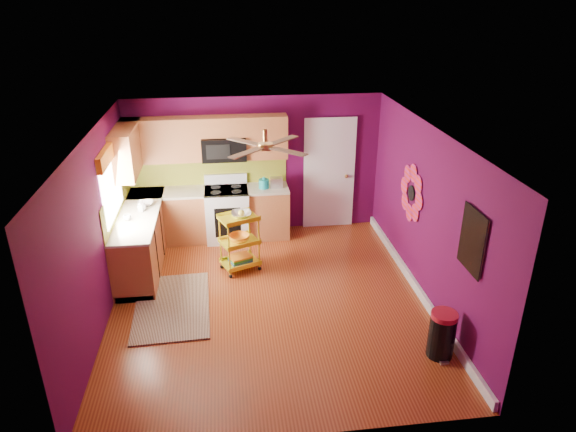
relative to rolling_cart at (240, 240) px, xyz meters
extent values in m
plane|color=maroon|center=(0.37, -0.98, -0.53)|extent=(5.00, 5.00, 0.00)
cube|color=#51093B|center=(0.37, 1.52, 0.72)|extent=(4.50, 0.04, 2.50)
cube|color=#51093B|center=(0.37, -3.48, 0.72)|extent=(4.50, 0.04, 2.50)
cube|color=#51093B|center=(-1.88, -0.98, 0.72)|extent=(0.04, 5.00, 2.50)
cube|color=#51093B|center=(2.62, -0.98, 0.72)|extent=(0.04, 5.00, 2.50)
cube|color=silver|center=(0.37, -0.98, 1.97)|extent=(4.50, 5.00, 0.04)
cube|color=white|center=(2.59, -0.98, -0.46)|extent=(0.05, 4.90, 0.14)
cube|color=brown|center=(-1.58, 0.37, -0.08)|extent=(0.60, 2.30, 0.90)
cube|color=brown|center=(-0.48, 1.22, -0.08)|extent=(2.80, 0.60, 0.90)
cube|color=beige|center=(-1.58, 0.37, 0.39)|extent=(0.63, 2.30, 0.04)
cube|color=beige|center=(-0.48, 1.22, 0.39)|extent=(2.80, 0.63, 0.04)
cube|color=black|center=(-1.58, 0.37, -0.48)|extent=(0.54, 2.30, 0.10)
cube|color=black|center=(-0.48, 1.22, -0.48)|extent=(2.80, 0.54, 0.10)
cube|color=white|center=(-0.18, 1.19, -0.07)|extent=(0.76, 0.66, 0.92)
cube|color=black|center=(-0.18, 1.19, 0.39)|extent=(0.76, 0.62, 0.03)
cube|color=white|center=(-0.18, 1.47, 0.51)|extent=(0.76, 0.06, 0.18)
cube|color=black|center=(-0.18, 0.86, -0.08)|extent=(0.45, 0.02, 0.55)
cube|color=brown|center=(-1.22, 1.35, 1.29)|extent=(1.32, 0.33, 0.75)
cube|color=brown|center=(0.56, 1.35, 1.29)|extent=(0.72, 0.33, 0.75)
cube|color=brown|center=(-0.18, 1.35, 1.50)|extent=(0.76, 0.33, 0.34)
cube|color=brown|center=(-1.71, 0.87, 1.29)|extent=(0.33, 1.30, 0.75)
cube|color=black|center=(-0.18, 1.32, 1.12)|extent=(0.76, 0.38, 0.40)
cube|color=olive|center=(-0.48, 1.51, 0.66)|extent=(2.80, 0.01, 0.51)
cube|color=olive|center=(-1.87, 0.37, 0.66)|extent=(0.01, 2.30, 0.51)
cube|color=white|center=(-1.86, 0.07, 1.02)|extent=(0.03, 1.20, 1.00)
cube|color=orange|center=(-1.83, 0.07, 1.49)|extent=(0.08, 1.35, 0.22)
cube|color=white|center=(1.72, 1.49, 0.49)|extent=(0.85, 0.04, 2.05)
cube|color=white|center=(1.72, 1.47, 0.49)|extent=(0.95, 0.02, 2.15)
sphere|color=#BF8C3F|center=(2.04, 1.44, 0.47)|extent=(0.07, 0.07, 0.07)
cylinder|color=black|center=(2.60, -0.38, 0.82)|extent=(0.01, 0.24, 0.24)
cube|color=#1BB3A1|center=(2.60, -2.38, 1.02)|extent=(0.03, 0.52, 0.72)
cube|color=black|center=(2.59, -2.38, 1.02)|extent=(0.01, 0.56, 0.76)
cylinder|color=#BF8C3F|center=(0.37, -0.78, 1.89)|extent=(0.06, 0.06, 0.16)
cylinder|color=#BF8C3F|center=(0.37, -0.78, 1.75)|extent=(0.20, 0.20, 0.08)
cube|color=#4C2D19|center=(0.64, -0.52, 1.75)|extent=(0.47, 0.47, 0.01)
cube|color=#4C2D19|center=(0.10, -0.52, 1.75)|extent=(0.47, 0.47, 0.01)
cube|color=#4C2D19|center=(0.10, -1.05, 1.75)|extent=(0.47, 0.47, 0.01)
cube|color=#4C2D19|center=(0.64, -1.05, 1.75)|extent=(0.47, 0.47, 0.01)
cube|color=#321A10|center=(-1.03, -0.95, -0.52)|extent=(1.10, 1.73, 0.02)
cylinder|color=yellow|center=(-0.18, -0.26, -0.05)|extent=(0.03, 0.03, 0.89)
cylinder|color=yellow|center=(0.30, -0.07, -0.05)|extent=(0.03, 0.03, 0.89)
cylinder|color=yellow|center=(-0.31, 0.07, -0.05)|extent=(0.03, 0.03, 0.89)
cylinder|color=yellow|center=(0.16, 0.26, -0.05)|extent=(0.03, 0.03, 0.89)
sphere|color=black|center=(-0.18, -0.26, -0.50)|extent=(0.06, 0.06, 0.06)
sphere|color=black|center=(0.30, -0.07, -0.50)|extent=(0.06, 0.06, 0.06)
sphere|color=black|center=(-0.31, 0.07, -0.50)|extent=(0.06, 0.06, 0.06)
sphere|color=black|center=(0.16, 0.26, -0.50)|extent=(0.06, 0.06, 0.06)
cube|color=yellow|center=(-0.01, 0.00, 0.37)|extent=(0.69, 0.60, 0.03)
cube|color=yellow|center=(-0.01, 0.00, -0.03)|extent=(0.69, 0.60, 0.03)
cube|color=yellow|center=(-0.01, 0.00, -0.41)|extent=(0.69, 0.60, 0.03)
imported|color=beige|center=(0.04, 0.02, 0.43)|extent=(0.41, 0.41, 0.08)
sphere|color=yellow|center=(0.04, 0.02, 0.45)|extent=(0.10, 0.10, 0.10)
imported|color=orange|center=(-0.01, 0.00, 0.03)|extent=(0.42, 0.42, 0.10)
cube|color=navy|center=(-0.01, 0.00, -0.37)|extent=(0.40, 0.36, 0.04)
cube|color=#267233|center=(-0.01, 0.00, -0.33)|extent=(0.40, 0.36, 0.04)
cube|color=orange|center=(-0.01, 0.00, -0.30)|extent=(0.40, 0.36, 0.03)
cylinder|color=black|center=(2.36, -2.45, -0.26)|extent=(0.35, 0.35, 0.56)
cylinder|color=red|center=(2.36, -2.45, 0.05)|extent=(0.32, 0.32, 0.06)
cube|color=beige|center=(2.36, -2.61, -0.52)|extent=(0.12, 0.06, 0.03)
cylinder|color=teal|center=(0.49, 1.18, 0.49)|extent=(0.18, 0.18, 0.16)
sphere|color=teal|center=(0.49, 1.18, 0.59)|extent=(0.06, 0.06, 0.06)
cube|color=beige|center=(0.71, 1.19, 0.50)|extent=(0.22, 0.15, 0.18)
imported|color=#EA3F72|center=(-1.54, 0.39, 0.49)|extent=(0.08, 0.08, 0.17)
imported|color=white|center=(-1.52, 0.43, 0.50)|extent=(0.15, 0.15, 0.19)
imported|color=white|center=(-1.49, 0.64, 0.44)|extent=(0.25, 0.25, 0.06)
imported|color=white|center=(-1.69, 0.07, 0.45)|extent=(0.11, 0.11, 0.09)
camera|label=1|loc=(-0.16, -7.31, 3.66)|focal=32.00mm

